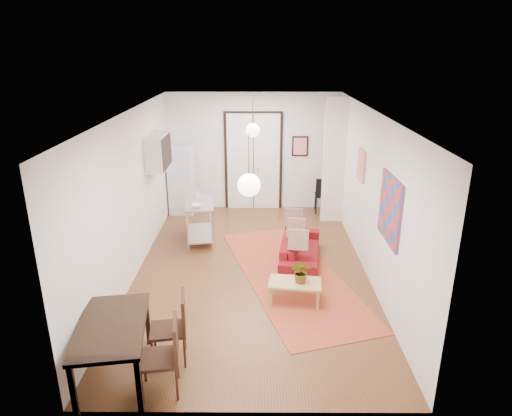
{
  "coord_description": "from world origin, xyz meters",
  "views": [
    {
      "loc": [
        0.12,
        -7.6,
        3.94
      ],
      "look_at": [
        0.08,
        -0.08,
        1.25
      ],
      "focal_mm": 32.0,
      "sensor_mm": 36.0,
      "label": 1
    }
  ],
  "objects_px": {
    "coffee_table": "(295,285)",
    "dining_table": "(112,331)",
    "dining_chair_far": "(160,347)",
    "kitchen_counter": "(199,216)",
    "fridge": "(182,180)",
    "black_side_chair": "(323,191)",
    "dining_chair_near": "(169,319)",
    "sofa": "(300,250)"
  },
  "relations": [
    {
      "from": "dining_chair_near",
      "to": "black_side_chair",
      "type": "bearing_deg",
      "value": 145.3
    },
    {
      "from": "kitchen_counter",
      "to": "dining_table",
      "type": "height_order",
      "value": "kitchen_counter"
    },
    {
      "from": "dining_chair_near",
      "to": "black_side_chair",
      "type": "relative_size",
      "value": 1.05
    },
    {
      "from": "sofa",
      "to": "dining_chair_far",
      "type": "bearing_deg",
      "value": 157.54
    },
    {
      "from": "sofa",
      "to": "coffee_table",
      "type": "relative_size",
      "value": 2.0
    },
    {
      "from": "coffee_table",
      "to": "dining_chair_far",
      "type": "distance_m",
      "value": 2.62
    },
    {
      "from": "coffee_table",
      "to": "dining_table",
      "type": "xyz_separation_m",
      "value": [
        -2.36,
        -1.79,
        0.37
      ]
    },
    {
      "from": "sofa",
      "to": "fridge",
      "type": "relative_size",
      "value": 1.07
    },
    {
      "from": "kitchen_counter",
      "to": "dining_table",
      "type": "relative_size",
      "value": 0.8
    },
    {
      "from": "fridge",
      "to": "dining_chair_far",
      "type": "relative_size",
      "value": 1.73
    },
    {
      "from": "dining_chair_far",
      "to": "black_side_chair",
      "type": "xyz_separation_m",
      "value": [
        2.78,
        6.29,
        -0.02
      ]
    },
    {
      "from": "dining_table",
      "to": "fridge",
      "type": "bearing_deg",
      "value": 90.96
    },
    {
      "from": "sofa",
      "to": "dining_chair_far",
      "type": "xyz_separation_m",
      "value": [
        -1.97,
        -3.35,
        0.3
      ]
    },
    {
      "from": "coffee_table",
      "to": "dining_table",
      "type": "distance_m",
      "value": 2.98
    },
    {
      "from": "sofa",
      "to": "kitchen_counter",
      "type": "height_order",
      "value": "kitchen_counter"
    },
    {
      "from": "coffee_table",
      "to": "dining_chair_near",
      "type": "bearing_deg",
      "value": -142.66
    },
    {
      "from": "coffee_table",
      "to": "sofa",
      "type": "bearing_deg",
      "value": 81.56
    },
    {
      "from": "fridge",
      "to": "dining_chair_near",
      "type": "distance_m",
      "value": 5.66
    },
    {
      "from": "coffee_table",
      "to": "black_side_chair",
      "type": "relative_size",
      "value": 0.98
    },
    {
      "from": "dining_chair_near",
      "to": "coffee_table",
      "type": "bearing_deg",
      "value": 118.63
    },
    {
      "from": "dining_chair_far",
      "to": "black_side_chair",
      "type": "height_order",
      "value": "dining_chair_far"
    },
    {
      "from": "fridge",
      "to": "black_side_chair",
      "type": "bearing_deg",
      "value": 5.81
    },
    {
      "from": "fridge",
      "to": "black_side_chair",
      "type": "relative_size",
      "value": 1.82
    },
    {
      "from": "kitchen_counter",
      "to": "black_side_chair",
      "type": "bearing_deg",
      "value": 25.53
    },
    {
      "from": "black_side_chair",
      "to": "kitchen_counter",
      "type": "bearing_deg",
      "value": 36.42
    },
    {
      "from": "fridge",
      "to": "sofa",
      "type": "bearing_deg",
      "value": -42.53
    },
    {
      "from": "dining_chair_far",
      "to": "dining_table",
      "type": "bearing_deg",
      "value": -111.25
    },
    {
      "from": "fridge",
      "to": "dining_chair_far",
      "type": "bearing_deg",
      "value": -79.43
    },
    {
      "from": "coffee_table",
      "to": "dining_chair_far",
      "type": "xyz_separation_m",
      "value": [
        -1.76,
        -1.92,
        0.23
      ]
    },
    {
      "from": "sofa",
      "to": "fridge",
      "type": "distance_m",
      "value": 3.94
    },
    {
      "from": "sofa",
      "to": "dining_chair_near",
      "type": "xyz_separation_m",
      "value": [
        -1.97,
        -2.78,
        0.3
      ]
    },
    {
      "from": "dining_chair_far",
      "to": "dining_chair_near",
      "type": "bearing_deg",
      "value": 171.28
    },
    {
      "from": "dining_chair_near",
      "to": "fridge",
      "type": "bearing_deg",
      "value": 178.41
    },
    {
      "from": "dining_table",
      "to": "dining_chair_far",
      "type": "bearing_deg",
      "value": -12.54
    },
    {
      "from": "kitchen_counter",
      "to": "fridge",
      "type": "height_order",
      "value": "fridge"
    },
    {
      "from": "dining_table",
      "to": "coffee_table",
      "type": "bearing_deg",
      "value": 37.16
    },
    {
      "from": "coffee_table",
      "to": "fridge",
      "type": "distance_m",
      "value": 4.95
    },
    {
      "from": "fridge",
      "to": "black_side_chair",
      "type": "distance_m",
      "value": 3.5
    },
    {
      "from": "sofa",
      "to": "fridge",
      "type": "bearing_deg",
      "value": 51.36
    },
    {
      "from": "dining_chair_far",
      "to": "black_side_chair",
      "type": "relative_size",
      "value": 1.05
    },
    {
      "from": "dining_table",
      "to": "black_side_chair",
      "type": "bearing_deg",
      "value": 61.21
    },
    {
      "from": "coffee_table",
      "to": "kitchen_counter",
      "type": "bearing_deg",
      "value": 126.44
    }
  ]
}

